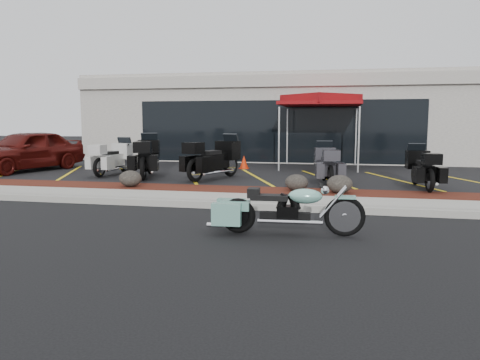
% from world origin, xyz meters
% --- Properties ---
extents(ground, '(90.00, 90.00, 0.00)m').
position_xyz_m(ground, '(0.00, 0.00, 0.00)').
color(ground, black).
rests_on(ground, ground).
extents(curb, '(24.00, 0.25, 0.15)m').
position_xyz_m(curb, '(0.00, 0.90, 0.07)').
color(curb, gray).
rests_on(curb, ground).
extents(sidewalk, '(24.00, 1.20, 0.15)m').
position_xyz_m(sidewalk, '(0.00, 1.60, 0.07)').
color(sidewalk, gray).
rests_on(sidewalk, ground).
extents(mulch_bed, '(24.00, 1.20, 0.16)m').
position_xyz_m(mulch_bed, '(0.00, 2.80, 0.08)').
color(mulch_bed, '#34140B').
rests_on(mulch_bed, ground).
extents(upper_lot, '(26.00, 9.60, 0.15)m').
position_xyz_m(upper_lot, '(0.00, 8.20, 0.07)').
color(upper_lot, black).
rests_on(upper_lot, ground).
extents(dealership_building, '(18.00, 8.16, 4.00)m').
position_xyz_m(dealership_building, '(0.00, 14.47, 2.01)').
color(dealership_building, gray).
rests_on(dealership_building, ground).
extents(boulder_left, '(0.63, 0.52, 0.44)m').
position_xyz_m(boulder_left, '(-2.97, 2.66, 0.38)').
color(boulder_left, black).
rests_on(boulder_left, mulch_bed).
extents(boulder_mid, '(0.60, 0.50, 0.42)m').
position_xyz_m(boulder_mid, '(1.54, 2.84, 0.37)').
color(boulder_mid, black).
rests_on(boulder_mid, mulch_bed).
extents(boulder_right, '(0.64, 0.53, 0.45)m').
position_xyz_m(boulder_right, '(2.62, 2.66, 0.39)').
color(boulder_right, black).
rests_on(boulder_right, mulch_bed).
extents(hero_cruiser, '(2.61, 0.78, 0.91)m').
position_xyz_m(hero_cruiser, '(2.70, -1.21, 0.45)').
color(hero_cruiser, '#79BDAA').
rests_on(hero_cruiser, ground).
extents(touring_white, '(0.99, 2.19, 1.24)m').
position_xyz_m(touring_white, '(-4.72, 5.97, 0.77)').
color(touring_white, silver).
rests_on(touring_white, upper_lot).
extents(touring_black_front, '(1.55, 2.56, 1.40)m').
position_xyz_m(touring_black_front, '(-3.67, 5.70, 0.85)').
color(touring_black_front, black).
rests_on(touring_black_front, upper_lot).
extents(touring_black_mid, '(1.79, 2.56, 1.39)m').
position_xyz_m(touring_black_mid, '(-0.84, 5.56, 0.85)').
color(touring_black_mid, black).
rests_on(touring_black_mid, upper_lot).
extents(touring_grey, '(1.09, 2.17, 1.21)m').
position_xyz_m(touring_grey, '(2.16, 5.12, 0.76)').
color(touring_grey, '#343339').
rests_on(touring_grey, upper_lot).
extents(touring_black_rear, '(0.94, 2.08, 1.18)m').
position_xyz_m(touring_black_rear, '(4.71, 4.71, 0.74)').
color(touring_black_rear, black).
rests_on(touring_black_rear, upper_lot).
extents(parked_car, '(2.83, 4.63, 1.47)m').
position_xyz_m(parked_car, '(-8.44, 5.75, 0.89)').
color(parked_car, '#460D0A').
rests_on(parked_car, upper_lot).
extents(traffic_cone, '(0.36, 0.36, 0.50)m').
position_xyz_m(traffic_cone, '(-0.91, 8.15, 0.40)').
color(traffic_cone, red).
rests_on(traffic_cone, upper_lot).
extents(popup_canopy, '(3.25, 3.25, 2.78)m').
position_xyz_m(popup_canopy, '(1.86, 9.05, 2.68)').
color(popup_canopy, silver).
rests_on(popup_canopy, upper_lot).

